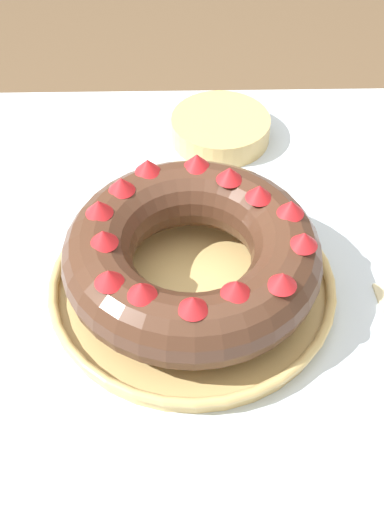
# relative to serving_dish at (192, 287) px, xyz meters

# --- Properties ---
(dining_table) EXTENTS (1.14, 0.94, 0.72)m
(dining_table) POSITION_rel_serving_dish_xyz_m (-0.03, -0.03, -0.11)
(dining_table) COLOR silver
(dining_table) RESTS_ON ground_plane
(serving_dish) EXTENTS (0.35, 0.35, 0.03)m
(serving_dish) POSITION_rel_serving_dish_xyz_m (0.00, 0.00, 0.00)
(serving_dish) COLOR tan
(serving_dish) RESTS_ON dining_table
(bundt_cake) EXTENTS (0.30, 0.30, 0.10)m
(bundt_cake) POSITION_rel_serving_dish_xyz_m (0.00, 0.00, 0.06)
(bundt_cake) COLOR #4C2D1E
(bundt_cake) RESTS_ON serving_dish
(side_bowl) EXTENTS (0.15, 0.15, 0.04)m
(side_bowl) POSITION_rel_serving_dish_xyz_m (0.05, 0.31, 0.00)
(side_bowl) COLOR tan
(side_bowl) RESTS_ON dining_table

